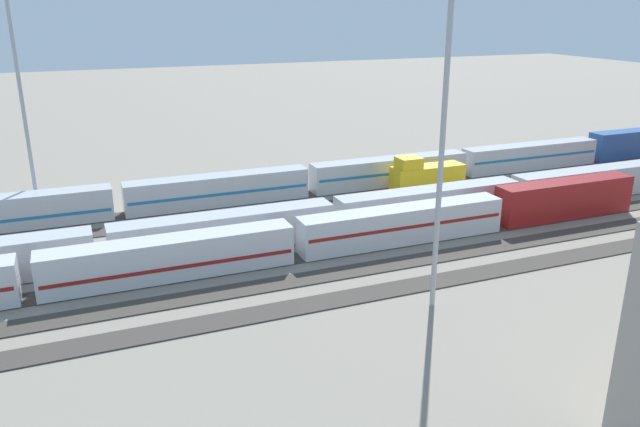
{
  "coord_description": "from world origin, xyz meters",
  "views": [
    {
      "loc": [
        30.95,
        59.18,
        24.15
      ],
      "look_at": [
        6.87,
        -0.29,
        2.5
      ],
      "focal_mm": 35.02,
      "sensor_mm": 36.0,
      "label": 1
    }
  ],
  "objects_px": {
    "train_on_track_3": "(419,205)",
    "light_mast_0": "(16,60)",
    "train_on_track_0": "(293,181)",
    "light_mast_1": "(446,77)",
    "train_on_track_1": "(426,177)",
    "train_on_track_4": "(274,242)"
  },
  "relations": [
    {
      "from": "train_on_track_4",
      "to": "train_on_track_3",
      "type": "bearing_deg",
      "value": -165.4
    },
    {
      "from": "light_mast_1",
      "to": "train_on_track_1",
      "type": "bearing_deg",
      "value": -120.11
    },
    {
      "from": "train_on_track_3",
      "to": "light_mast_0",
      "type": "bearing_deg",
      "value": -23.95
    },
    {
      "from": "train_on_track_0",
      "to": "light_mast_0",
      "type": "xyz_separation_m",
      "value": [
        30.89,
        -3.15,
        16.19
      ]
    },
    {
      "from": "train_on_track_0",
      "to": "train_on_track_1",
      "type": "distance_m",
      "value": 17.7
    },
    {
      "from": "train_on_track_4",
      "to": "light_mast_0",
      "type": "xyz_separation_m",
      "value": [
        21.67,
        -23.15,
        16.17
      ]
    },
    {
      "from": "train_on_track_1",
      "to": "light_mast_1",
      "type": "relative_size",
      "value": 0.33
    },
    {
      "from": "light_mast_1",
      "to": "train_on_track_3",
      "type": "bearing_deg",
      "value": -117.3
    },
    {
      "from": "train_on_track_4",
      "to": "light_mast_1",
      "type": "relative_size",
      "value": 3.0
    },
    {
      "from": "train_on_track_3",
      "to": "train_on_track_1",
      "type": "bearing_deg",
      "value": -124.99
    },
    {
      "from": "train_on_track_1",
      "to": "train_on_track_3",
      "type": "height_order",
      "value": "train_on_track_1"
    },
    {
      "from": "light_mast_0",
      "to": "train_on_track_1",
      "type": "bearing_deg",
      "value": 170.34
    },
    {
      "from": "train_on_track_1",
      "to": "light_mast_0",
      "type": "height_order",
      "value": "light_mast_0"
    },
    {
      "from": "train_on_track_1",
      "to": "light_mast_0",
      "type": "xyz_separation_m",
      "value": [
        47.87,
        -8.15,
        16.08
      ]
    },
    {
      "from": "train_on_track_1",
      "to": "light_mast_1",
      "type": "xyz_separation_m",
      "value": [
        16.75,
        28.88,
        16.82
      ]
    },
    {
      "from": "train_on_track_4",
      "to": "light_mast_1",
      "type": "xyz_separation_m",
      "value": [
        -9.45,
        13.88,
        16.91
      ]
    },
    {
      "from": "train_on_track_0",
      "to": "light_mast_0",
      "type": "distance_m",
      "value": 35.01
    },
    {
      "from": "train_on_track_3",
      "to": "train_on_track_0",
      "type": "bearing_deg",
      "value": -56.35
    },
    {
      "from": "train_on_track_3",
      "to": "light_mast_0",
      "type": "xyz_separation_m",
      "value": [
        40.87,
        -18.15,
        16.17
      ]
    },
    {
      "from": "train_on_track_1",
      "to": "train_on_track_4",
      "type": "distance_m",
      "value": 30.19
    },
    {
      "from": "train_on_track_3",
      "to": "train_on_track_4",
      "type": "distance_m",
      "value": 19.84
    },
    {
      "from": "train_on_track_3",
      "to": "train_on_track_4",
      "type": "bearing_deg",
      "value": 14.6
    }
  ]
}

